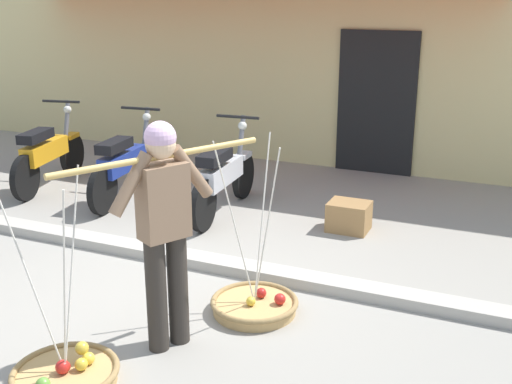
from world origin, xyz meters
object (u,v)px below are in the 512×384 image
motorcycle_third_in_row (223,177)px  wooden_crate (349,216)px  motorcycle_nearest_shop (48,154)px  fruit_vendor (164,222)px  motorcycle_second_in_row (126,164)px  fruit_basket_left_side (255,304)px  fruit_basket_right_side (66,374)px

motorcycle_third_in_row → wooden_crate: motorcycle_third_in_row is taller
motorcycle_nearest_shop → wooden_crate: 4.11m
fruit_vendor → motorcycle_second_in_row: size_ratio=0.93×
fruit_basket_left_side → wooden_crate: fruit_basket_left_side is taller
fruit_vendor → motorcycle_third_in_row: fruit_vendor is taller
fruit_basket_left_side → motorcycle_second_in_row: (-2.66, 2.07, 0.38)m
fruit_vendor → motorcycle_nearest_shop: bearing=141.5°
fruit_basket_left_side → fruit_basket_right_side: size_ratio=1.00×
motorcycle_nearest_shop → wooden_crate: motorcycle_nearest_shop is taller
motorcycle_nearest_shop → fruit_vendor: bearing=-38.5°
fruit_basket_left_side → motorcycle_nearest_shop: bearing=151.8°
fruit_basket_left_side → motorcycle_second_in_row: 3.39m
fruit_basket_left_side → motorcycle_third_in_row: (-1.30, 2.06, 0.38)m
fruit_basket_left_side → motorcycle_third_in_row: size_ratio=0.80×
fruit_vendor → motorcycle_third_in_row: bearing=108.4°
fruit_basket_left_side → wooden_crate: (0.19, 2.12, 0.09)m
motorcycle_third_in_row → fruit_basket_left_side: bearing=-57.7°
fruit_basket_left_side → wooden_crate: 2.13m
fruit_basket_right_side → motorcycle_third_in_row: fruit_basket_right_side is taller
motorcycle_nearest_shop → motorcycle_third_in_row: 2.61m
fruit_basket_right_side → motorcycle_nearest_shop: size_ratio=0.81×
fruit_basket_left_side → motorcycle_second_in_row: fruit_basket_left_side is taller
fruit_basket_right_side → motorcycle_second_in_row: size_ratio=0.80×
motorcycle_second_in_row → fruit_basket_right_side: bearing=-61.4°
fruit_vendor → motorcycle_second_in_row: fruit_vendor is taller
motorcycle_second_in_row → wooden_crate: motorcycle_second_in_row is taller
fruit_basket_left_side → fruit_basket_right_side: (-0.76, -1.42, 0.00)m
fruit_vendor → motorcycle_second_in_row: (-2.28, 2.78, -0.52)m
fruit_basket_left_side → fruit_vendor: bearing=-118.3°
motorcycle_third_in_row → motorcycle_nearest_shop: bearing=179.2°
wooden_crate → fruit_basket_right_side: bearing=-105.1°
fruit_vendor → wooden_crate: fruit_vendor is taller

